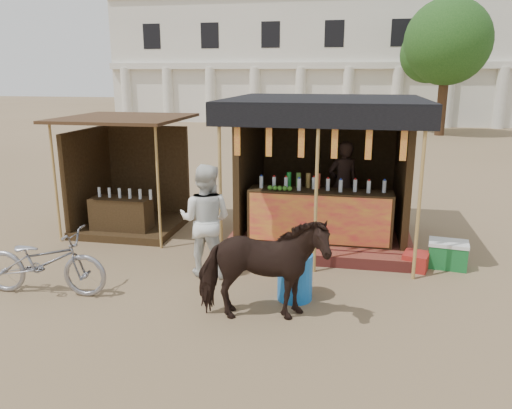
% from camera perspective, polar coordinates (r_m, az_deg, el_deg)
% --- Properties ---
extents(ground, '(120.00, 120.00, 0.00)m').
position_cam_1_polar(ground, '(7.24, -2.52, -11.66)').
color(ground, '#846B4C').
rests_on(ground, ground).
extents(main_stall, '(3.60, 3.61, 2.78)m').
position_cam_1_polar(main_stall, '(9.92, 7.79, 1.84)').
color(main_stall, maroon).
rests_on(main_stall, ground).
extents(secondary_stall, '(2.40, 2.40, 2.38)m').
position_cam_1_polar(secondary_stall, '(10.90, -14.83, 1.71)').
color(secondary_stall, '#3B2815').
rests_on(secondary_stall, ground).
extents(cow, '(1.84, 1.10, 1.45)m').
position_cam_1_polar(cow, '(6.61, 0.68, -7.44)').
color(cow, black).
rests_on(cow, ground).
extents(motorbike, '(1.97, 0.81, 1.01)m').
position_cam_1_polar(motorbike, '(8.10, -23.09, -6.04)').
color(motorbike, gray).
rests_on(motorbike, ground).
extents(bystander, '(0.92, 0.73, 1.84)m').
position_cam_1_polar(bystander, '(8.11, -5.79, -1.79)').
color(bystander, silver).
rests_on(bystander, ground).
extents(blue_barrel, '(0.63, 0.63, 0.69)m').
position_cam_1_polar(blue_barrel, '(7.38, 4.47, -8.22)').
color(blue_barrel, blue).
rests_on(blue_barrel, ground).
extents(red_crate, '(0.50, 0.54, 0.28)m').
position_cam_1_polar(red_crate, '(8.92, 17.79, -6.18)').
color(red_crate, maroon).
rests_on(red_crate, ground).
extents(cooler, '(0.70, 0.53, 0.46)m').
position_cam_1_polar(cooler, '(9.16, 21.06, -5.32)').
color(cooler, '#17682C').
rests_on(cooler, ground).
extents(background_building, '(26.00, 7.45, 8.18)m').
position_cam_1_polar(background_building, '(36.42, 5.82, 15.87)').
color(background_building, silver).
rests_on(background_building, ground).
extents(tree, '(4.50, 4.40, 7.00)m').
position_cam_1_polar(tree, '(28.79, 20.59, 16.67)').
color(tree, '#382314').
rests_on(tree, ground).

